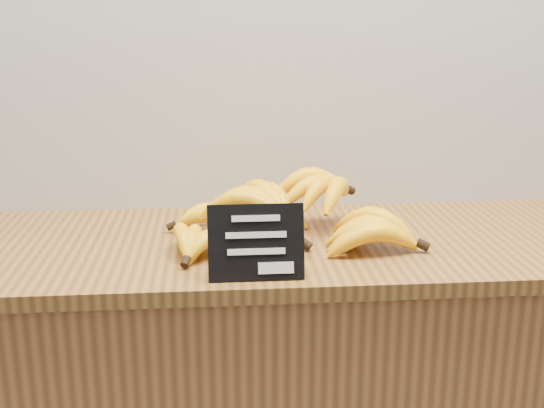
{
  "coord_description": "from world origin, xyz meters",
  "views": [
    {
      "loc": [
        -0.0,
        1.39,
        1.39
      ],
      "look_at": [
        0.11,
        2.7,
        1.02
      ],
      "focal_mm": 45.0,
      "sensor_mm": 36.0,
      "label": 1
    }
  ],
  "objects": [
    {
      "name": "counter_top",
      "position": [
        0.11,
        2.75,
        0.92
      ],
      "size": [
        1.54,
        0.54,
        0.03
      ],
      "primitive_type": "cube",
      "color": "brown",
      "rests_on": "counter"
    },
    {
      "name": "banana_pile",
      "position": [
        0.11,
        2.74,
        0.98
      ],
      "size": [
        0.55,
        0.39,
        0.13
      ],
      "color": "yellow",
      "rests_on": "counter_top"
    },
    {
      "name": "chalkboard_sign",
      "position": [
        0.07,
        2.53,
        1.0
      ],
      "size": [
        0.17,
        0.04,
        0.13
      ],
      "primitive_type": "cube",
      "rotation": [
        -0.23,
        0.0,
        0.0
      ],
      "color": "black",
      "rests_on": "counter_top"
    }
  ]
}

